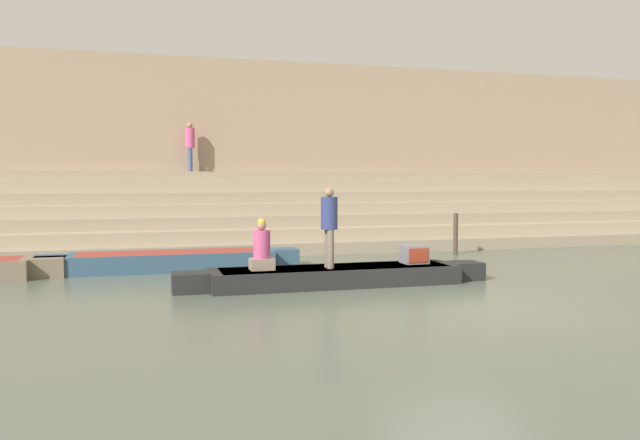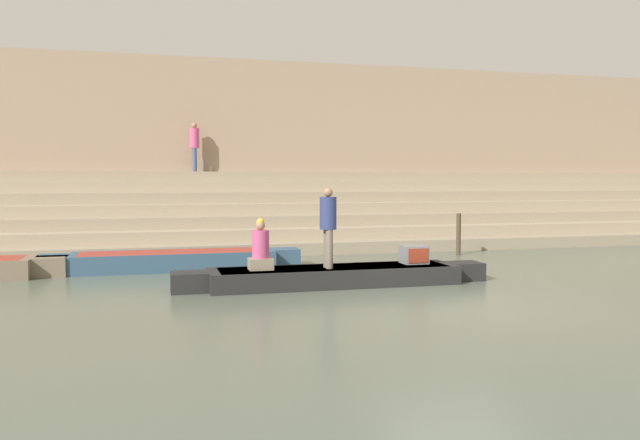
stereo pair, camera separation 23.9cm
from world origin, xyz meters
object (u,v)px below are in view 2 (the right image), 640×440
Objects in this scene: person_rowing at (261,249)px; moored_boat_shore at (174,260)px; rowboat_main at (335,275)px; tv_set at (414,254)px; person_on_steps at (194,143)px; person_standing at (328,222)px; mooring_post at (459,234)px.

person_rowing is 0.17× the size of moored_boat_shore.
tv_set is at bearing 5.22° from rowboat_main.
person_on_steps reaches higher than rowboat_main.
rowboat_main is 12.57× the size of tv_set.
person_standing reaches higher than moored_boat_shore.
tv_set is 0.43× the size of mooring_post.
rowboat_main is 4.48m from moored_boat_shore.
rowboat_main is 6.41× the size of person_rowing.
mooring_post reaches higher than tv_set.
person_standing is 1.48m from person_rowing.
person_standing is at bearing -46.03° from moored_boat_shore.
mooring_post is (4.95, 4.16, 0.40)m from rowboat_main.
rowboat_main is at bearing 37.62° from person_standing.
person_rowing is 7.70m from mooring_post.
mooring_post is 9.79m from person_on_steps.
person_standing is 4.57m from moored_boat_shore.
moored_boat_shore is 7.75m from person_on_steps.
moored_boat_shore is at bearing 139.12° from person_standing.
tv_set is (1.98, 0.20, -0.75)m from person_standing.
rowboat_main is at bearing -139.94° from mooring_post.
moored_boat_shore is (-4.96, 3.09, -0.34)m from tv_set.
tv_set is 0.09× the size of moored_boat_shore.
person_rowing reaches higher than moored_boat_shore.
rowboat_main is 1.85m from tv_set.
person_standing is 10.69m from person_on_steps.
person_standing is 0.27× the size of moored_boat_shore.
person_on_steps is (-2.07, 10.27, 2.15)m from person_standing.
mooring_post is (5.11, 4.26, -0.72)m from person_standing.
person_rowing reaches higher than mooring_post.
person_standing reaches higher than mooring_post.
tv_set is at bearing -177.79° from person_on_steps.
person_on_steps reaches higher than tv_set.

